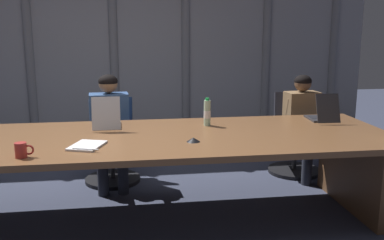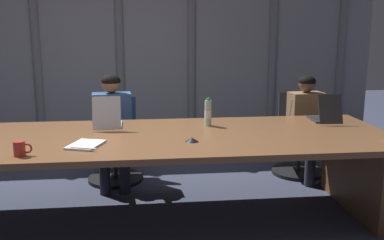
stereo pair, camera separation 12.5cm
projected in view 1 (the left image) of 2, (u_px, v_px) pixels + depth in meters
ground_plane at (112, 221)px, 3.85m from camera, size 14.69×14.69×0.00m
conference_table at (109, 152)px, 3.72m from camera, size 4.88×1.37×0.76m
curtain_backdrop at (113, 38)px, 6.13m from camera, size 7.34×0.17×3.01m
laptop_left_mid at (107, 122)px, 4.03m from camera, size 0.25×0.39×0.30m
laptop_center at (322, 115)px, 4.33m from camera, size 0.24×0.41×0.28m
office_chair_left_mid at (112, 151)px, 4.83m from camera, size 0.60×0.60×0.90m
office_chair_center at (294, 143)px, 5.13m from camera, size 0.60×0.61×0.91m
person_left_mid at (110, 124)px, 4.61m from camera, size 0.44×0.57×1.18m
person_center at (305, 120)px, 4.92m from camera, size 0.41×0.57×1.14m
water_bottle_secondary at (207, 113)px, 4.11m from camera, size 0.06×0.06×0.26m
coffee_mug_near at (22, 150)px, 3.12m from camera, size 0.13×0.08×0.11m
conference_mic_left_side at (193, 140)px, 3.55m from camera, size 0.11×0.11×0.03m
spiral_notepad at (87, 146)px, 3.41m from camera, size 0.31×0.36×0.03m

